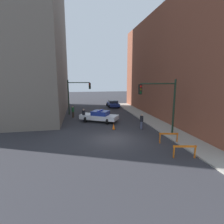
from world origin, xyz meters
name	(u,v)px	position (x,y,z in m)	size (l,w,h in m)	color
ground_plane	(113,139)	(0.00, 0.00, 0.00)	(120.00, 120.00, 0.00)	#2D2D33
sidewalk_right	(176,135)	(6.20, 0.00, 0.06)	(2.40, 44.00, 0.12)	#9E998E
building_corner_left	(10,26)	(-12.00, 14.00, 12.71)	(14.00, 20.00, 25.41)	#6B6056
building_right	(195,66)	(13.40, 8.00, 7.18)	(12.00, 28.00, 14.36)	brown
traffic_light_near	(163,99)	(4.73, 0.25, 3.53)	(3.64, 0.35, 5.20)	black
traffic_light_far	(76,92)	(-3.30, 12.13, 3.40)	(3.44, 0.35, 5.20)	black
police_car	(99,116)	(-0.43, 6.81, 0.72)	(4.99, 3.97, 1.52)	white
parked_car_near	(113,104)	(3.55, 17.96, 0.67)	(2.31, 4.32, 1.31)	navy
pedestrian_crossing	(84,115)	(-2.37, 7.15, 0.86)	(0.44, 0.44, 1.66)	black
pedestrian_corner	(73,111)	(-3.77, 9.96, 0.86)	(0.50, 0.50, 1.66)	#382D23
pedestrian_sidewalk	(142,121)	(3.66, 2.71, 0.86)	(0.45, 0.45, 1.66)	#474C66
barrier_front	(185,149)	(4.04, -4.59, 0.62)	(1.58, 0.45, 0.90)	orange
barrier_mid	(169,136)	(4.37, -1.81, 0.62)	(1.58, 0.46, 0.90)	orange
traffic_cone	(114,127)	(0.65, 3.01, 0.32)	(0.36, 0.36, 0.66)	black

